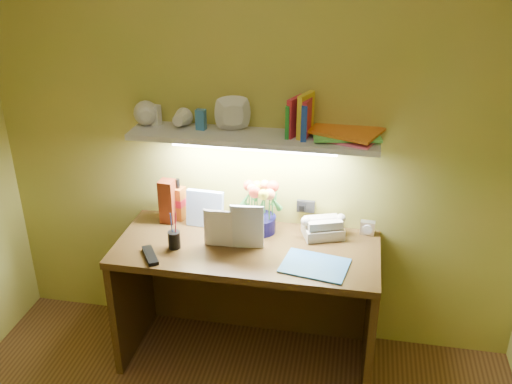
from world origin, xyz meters
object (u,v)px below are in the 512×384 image
(desk, at_px, (247,304))
(whisky_bottle, at_px, (178,199))
(telephone, at_px, (323,226))
(desk_clock, at_px, (367,228))
(flower_bouquet, at_px, (260,206))

(desk, height_order, whisky_bottle, whisky_bottle)
(telephone, xyz_separation_m, desk_clock, (0.24, 0.06, -0.02))
(desk_clock, bearing_deg, telephone, -159.40)
(flower_bouquet, relative_size, desk_clock, 4.02)
(whisky_bottle, bearing_deg, desk, -27.71)
(desk_clock, distance_m, whisky_bottle, 1.08)
(desk, xyz_separation_m, desk_clock, (0.63, 0.25, 0.41))
(desk_clock, height_order, whisky_bottle, whisky_bottle)
(telephone, xyz_separation_m, whisky_bottle, (-0.83, 0.05, 0.06))
(flower_bouquet, height_order, telephone, flower_bouquet)
(flower_bouquet, distance_m, whisky_bottle, 0.49)
(whisky_bottle, bearing_deg, telephone, -3.26)
(desk, distance_m, desk_clock, 0.79)
(flower_bouquet, xyz_separation_m, telephone, (0.35, 0.01, -0.09))
(flower_bouquet, relative_size, telephone, 1.51)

